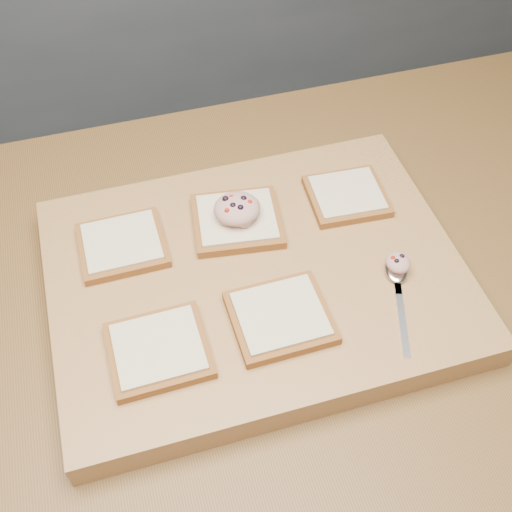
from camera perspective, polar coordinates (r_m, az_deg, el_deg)
The scene contains 12 objects.
ground at distance 1.70m, azimuth 1.77°, elevation -20.51°, with size 4.00×4.00×0.00m, color #515459.
island_counter at distance 1.28m, azimuth 2.27°, elevation -13.95°, with size 2.00×0.80×0.90m.
back_counter at distance 2.26m, azimuth -9.57°, elevation 19.69°, with size 3.60×0.62×0.94m.
cutting_board at distance 0.87m, azimuth -0.00°, elevation -2.02°, with size 0.54×0.41×0.04m, color tan.
bread_far_left at distance 0.89m, azimuth -11.81°, elevation 1.01°, with size 0.12×0.11×0.02m.
bread_far_center at distance 0.90m, azimuth -1.70°, elevation 3.20°, with size 0.13×0.13×0.02m.
bread_far_right at distance 0.94m, azimuth 8.08°, elevation 5.34°, with size 0.11×0.11×0.02m.
bread_near_left at distance 0.78m, azimuth -8.66°, elevation -8.23°, with size 0.12×0.11×0.02m.
bread_near_center at distance 0.80m, azimuth 2.18°, elevation -5.42°, with size 0.12×0.11×0.02m.
tuna_salad_dollop at distance 0.88m, azimuth -1.71°, elevation 4.25°, with size 0.06×0.06×0.03m.
spoon at distance 0.86m, azimuth 12.43°, elevation -1.78°, with size 0.07×0.15×0.01m.
spoon_salad at distance 0.85m, azimuth 12.52°, elevation -0.57°, with size 0.03×0.04×0.02m.
Camera 1 is at (-0.20, -0.51, 1.61)m, focal length 45.00 mm.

